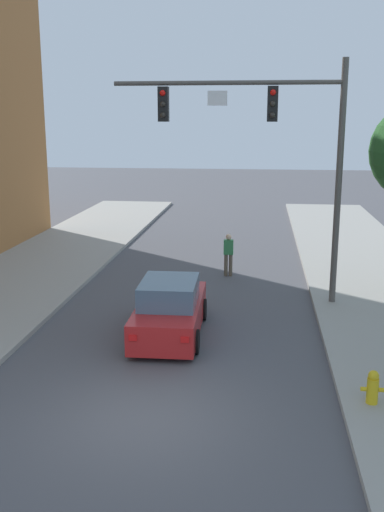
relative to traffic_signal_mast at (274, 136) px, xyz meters
The scene contains 5 objects.
ground_plane 9.84m from the traffic_signal_mast, 108.24° to the right, with size 120.00×120.00×0.00m, color #4C4C51.
traffic_signal_mast is the anchor object (origin of this frame).
car_lead_red 6.27m from the traffic_signal_mast, 131.29° to the right, with size 1.91×4.28×1.60m.
pedestrian_crossing_road 5.73m from the traffic_signal_mast, 114.88° to the left, with size 0.36×0.22×1.64m.
fire_hydrant 8.71m from the traffic_signal_mast, 73.62° to the right, with size 0.48×0.24×0.72m.
Camera 1 is at (2.22, -10.45, 5.88)m, focal length 40.73 mm.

